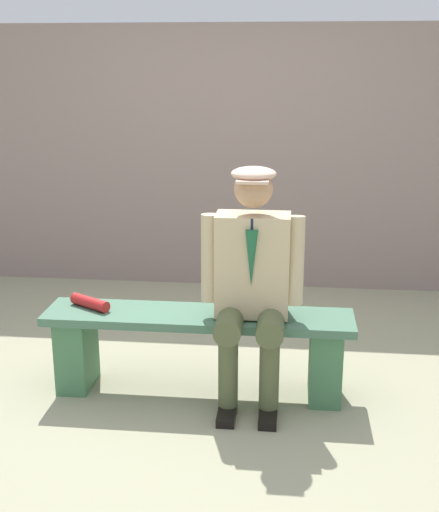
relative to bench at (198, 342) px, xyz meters
The scene contains 5 objects.
ground_plane 0.32m from the bench, ahead, with size 30.00×30.00×0.00m, color gray.
bench is the anchor object (origin of this frame).
seated_man 0.53m from the bench, 169.43° to the left, with size 0.57×0.53×1.36m.
rolled_magazine 0.68m from the bench, ahead, with size 0.07×0.07×0.27m, color #B21E1E.
stadium_wall 2.28m from the bench, 90.00° to the right, with size 12.00×0.24×2.20m, color gray.
Camera 1 is at (-0.52, 3.62, 1.90)m, focal length 47.34 mm.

